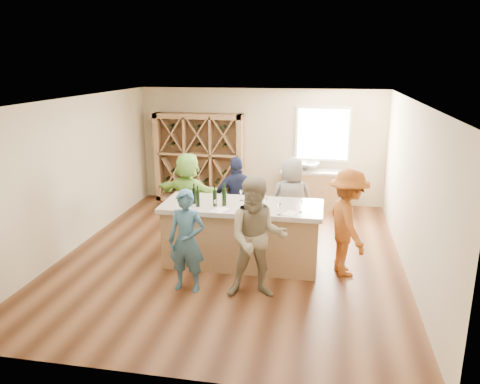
% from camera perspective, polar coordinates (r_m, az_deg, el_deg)
% --- Properties ---
extents(floor, '(6.00, 7.00, 0.10)m').
position_cam_1_polar(floor, '(8.66, -0.90, -7.99)').
color(floor, '#57321C').
rests_on(floor, ground).
extents(ceiling, '(6.00, 7.00, 0.10)m').
position_cam_1_polar(ceiling, '(7.95, -0.99, 11.52)').
color(ceiling, white).
rests_on(ceiling, ground).
extents(wall_back, '(6.00, 0.10, 2.80)m').
position_cam_1_polar(wall_back, '(11.61, 2.54, 5.62)').
color(wall_back, '#C5B38F').
rests_on(wall_back, ground).
extents(wall_front, '(6.00, 0.10, 2.80)m').
position_cam_1_polar(wall_front, '(4.94, -9.21, -8.75)').
color(wall_front, '#C5B38F').
rests_on(wall_front, ground).
extents(wall_left, '(0.10, 7.00, 2.80)m').
position_cam_1_polar(wall_left, '(9.27, -19.77, 2.12)').
color(wall_left, '#C5B38F').
rests_on(wall_left, ground).
extents(wall_right, '(0.10, 7.00, 2.80)m').
position_cam_1_polar(wall_right, '(8.17, 20.54, 0.29)').
color(wall_right, '#C5B38F').
rests_on(wall_right, ground).
extents(window_frame, '(1.30, 0.06, 1.30)m').
position_cam_1_polar(window_frame, '(11.37, 10.07, 6.97)').
color(window_frame, white).
rests_on(window_frame, wall_back).
extents(window_pane, '(1.18, 0.01, 1.18)m').
position_cam_1_polar(window_pane, '(11.33, 10.07, 6.94)').
color(window_pane, white).
rests_on(window_pane, wall_back).
extents(wine_rack, '(2.20, 0.45, 2.20)m').
position_cam_1_polar(wine_rack, '(11.70, -4.99, 4.16)').
color(wine_rack, '#976F48').
rests_on(wine_rack, floor).
extents(back_counter_base, '(1.60, 0.58, 0.86)m').
position_cam_1_polar(back_counter_base, '(11.37, 9.23, 0.21)').
color(back_counter_base, '#976F48').
rests_on(back_counter_base, floor).
extents(back_counter_top, '(1.70, 0.62, 0.06)m').
position_cam_1_polar(back_counter_top, '(11.26, 9.33, 2.46)').
color(back_counter_top, '#AB9E8C').
rests_on(back_counter_top, back_counter_base).
extents(sink, '(0.54, 0.54, 0.19)m').
position_cam_1_polar(sink, '(11.24, 8.34, 3.12)').
color(sink, silver).
rests_on(sink, back_counter_top).
extents(faucet, '(0.02, 0.02, 0.30)m').
position_cam_1_polar(faucet, '(11.40, 8.39, 3.59)').
color(faucet, silver).
rests_on(faucet, back_counter_top).
extents(tasting_counter_base, '(2.60, 1.00, 1.00)m').
position_cam_1_polar(tasting_counter_base, '(8.14, 0.26, -5.38)').
color(tasting_counter_base, '#976F48').
rests_on(tasting_counter_base, floor).
extents(tasting_counter_top, '(2.72, 1.12, 0.08)m').
position_cam_1_polar(tasting_counter_top, '(7.96, 0.26, -1.76)').
color(tasting_counter_top, '#AB9E8C').
rests_on(tasting_counter_top, tasting_counter_base).
extents(wine_bottle_a, '(0.07, 0.07, 0.27)m').
position_cam_1_polar(wine_bottle_a, '(7.98, -5.61, -0.49)').
color(wine_bottle_a, black).
rests_on(wine_bottle_a, tasting_counter_top).
extents(wine_bottle_b, '(0.09, 0.09, 0.28)m').
position_cam_1_polar(wine_bottle_b, '(7.81, -5.18, -0.81)').
color(wine_bottle_b, black).
rests_on(wine_bottle_b, tasting_counter_top).
extents(wine_bottle_d, '(0.08, 0.08, 0.27)m').
position_cam_1_polar(wine_bottle_d, '(7.81, -3.08, -0.78)').
color(wine_bottle_d, black).
rests_on(wine_bottle_d, tasting_counter_top).
extents(wine_bottle_e, '(0.09, 0.09, 0.30)m').
position_cam_1_polar(wine_bottle_e, '(7.83, -1.94, -0.62)').
color(wine_bottle_e, black).
rests_on(wine_bottle_e, tasting_counter_top).
extents(wine_glass_a, '(0.07, 0.07, 0.17)m').
position_cam_1_polar(wine_glass_a, '(7.58, -2.95, -1.69)').
color(wine_glass_a, white).
rests_on(wine_glass_a, tasting_counter_top).
extents(wine_glass_b, '(0.08, 0.08, 0.18)m').
position_cam_1_polar(wine_glass_b, '(7.48, 1.19, -1.88)').
color(wine_glass_b, white).
rests_on(wine_glass_b, tasting_counter_top).
extents(wine_glass_c, '(0.08, 0.08, 0.20)m').
position_cam_1_polar(wine_glass_c, '(7.39, 4.77, -2.10)').
color(wine_glass_c, white).
rests_on(wine_glass_c, tasting_counter_top).
extents(wine_glass_d, '(0.08, 0.08, 0.17)m').
position_cam_1_polar(wine_glass_d, '(7.71, 3.14, -1.40)').
color(wine_glass_d, white).
rests_on(wine_glass_d, tasting_counter_top).
extents(wine_glass_e, '(0.07, 0.07, 0.18)m').
position_cam_1_polar(wine_glass_e, '(7.57, 7.38, -1.78)').
color(wine_glass_e, white).
rests_on(wine_glass_e, tasting_counter_top).
extents(tasting_menu_a, '(0.30, 0.35, 0.00)m').
position_cam_1_polar(tasting_menu_a, '(7.65, -2.46, -2.18)').
color(tasting_menu_a, white).
rests_on(tasting_menu_a, tasting_counter_top).
extents(tasting_menu_b, '(0.33, 0.38, 0.00)m').
position_cam_1_polar(tasting_menu_b, '(7.55, 2.04, -2.43)').
color(tasting_menu_b, white).
rests_on(tasting_menu_b, tasting_counter_top).
extents(tasting_menu_c, '(0.29, 0.33, 0.00)m').
position_cam_1_polar(tasting_menu_c, '(7.52, 6.25, -2.58)').
color(tasting_menu_c, white).
rests_on(tasting_menu_c, tasting_counter_top).
extents(person_near_left, '(0.61, 0.46, 1.59)m').
position_cam_1_polar(person_near_left, '(7.17, -6.51, -5.95)').
color(person_near_left, '#335972').
rests_on(person_near_left, floor).
extents(person_near_right, '(0.97, 0.65, 1.85)m').
position_cam_1_polar(person_near_right, '(6.87, 2.12, -5.66)').
color(person_near_right, gray).
rests_on(person_near_right, floor).
extents(person_server, '(0.86, 1.26, 1.78)m').
position_cam_1_polar(person_server, '(7.81, 12.98, -3.69)').
color(person_server, '#994C19').
rests_on(person_server, floor).
extents(person_far_mid, '(1.11, 0.85, 1.69)m').
position_cam_1_polar(person_far_mid, '(9.01, -0.31, -0.97)').
color(person_far_mid, '#191E38').
rests_on(person_far_mid, floor).
extents(person_far_right, '(0.88, 0.61, 1.71)m').
position_cam_1_polar(person_far_right, '(8.92, 6.31, -1.17)').
color(person_far_right, slate).
rests_on(person_far_right, floor).
extents(person_far_left, '(1.69, 0.98, 1.72)m').
position_cam_1_polar(person_far_left, '(9.31, -6.30, -0.42)').
color(person_far_left, '#8CC64C').
rests_on(person_far_left, floor).
extents(wine_glass_f, '(0.07, 0.07, 0.18)m').
position_cam_1_polar(wine_glass_f, '(8.12, 0.17, -0.44)').
color(wine_glass_f, white).
rests_on(wine_glass_f, tasting_counter_top).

